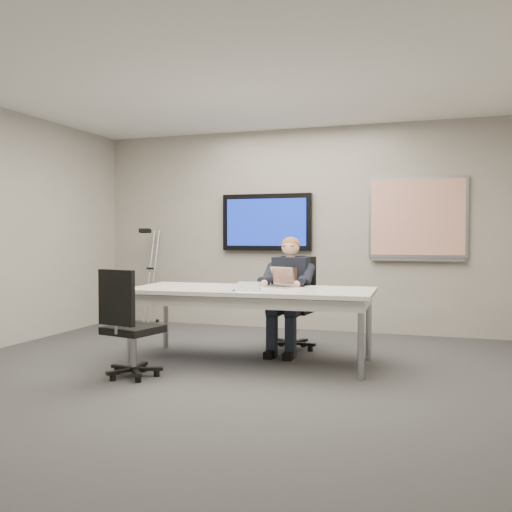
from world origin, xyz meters
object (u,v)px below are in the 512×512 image
(conference_table, at_px, (251,297))
(laptop, at_px, (281,282))
(seated_person, at_px, (287,306))
(office_chair_near, at_px, (130,344))
(office_chair_far, at_px, (293,320))

(conference_table, xyz_separation_m, laptop, (0.25, 0.24, 0.14))
(conference_table, distance_m, laptop, 0.37)
(conference_table, bearing_deg, seated_person, 64.77)
(office_chair_near, height_order, laptop, office_chair_near)
(seated_person, distance_m, laptop, 0.44)
(office_chair_near, distance_m, laptop, 1.71)
(conference_table, bearing_deg, office_chair_near, -133.48)
(conference_table, xyz_separation_m, seated_person, (0.23, 0.56, -0.16))
(office_chair_near, bearing_deg, conference_table, -118.00)
(office_chair_far, bearing_deg, office_chair_near, -115.85)
(conference_table, relative_size, office_chair_near, 2.52)
(office_chair_near, height_order, seated_person, seated_person)
(conference_table, bearing_deg, laptop, 40.94)
(seated_person, bearing_deg, office_chair_near, -123.20)
(office_chair_near, bearing_deg, seated_person, -112.20)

